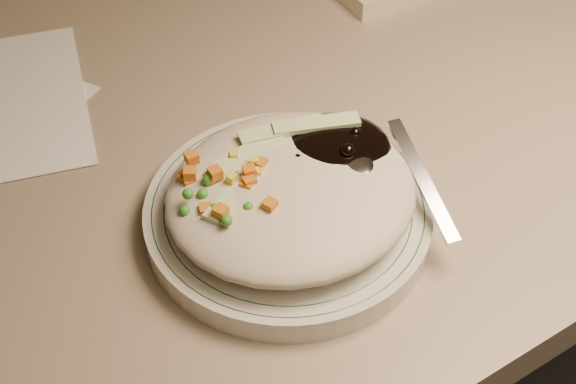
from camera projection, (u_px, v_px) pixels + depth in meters
desk at (290, 215)px, 0.91m from camera, size 1.40×0.70×0.74m
plate at (288, 215)px, 0.62m from camera, size 0.22×0.22×0.02m
plate_rim at (288, 207)px, 0.61m from camera, size 0.21×0.21×0.00m
meal at (293, 185)px, 0.60m from camera, size 0.21×0.19×0.05m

